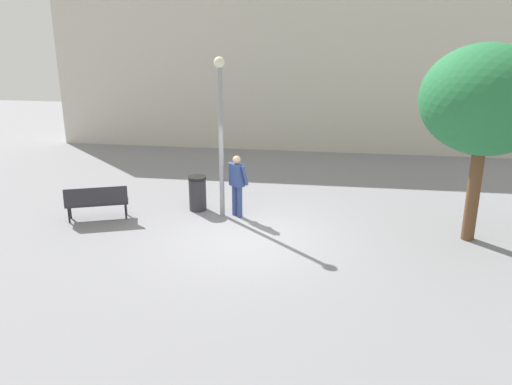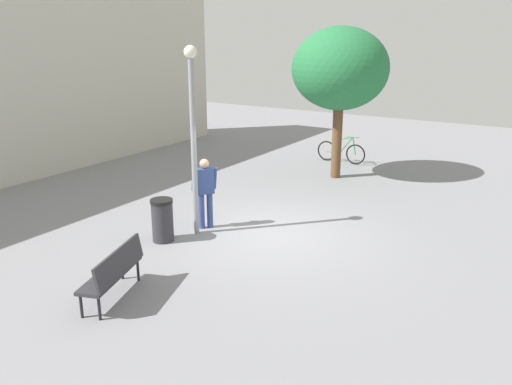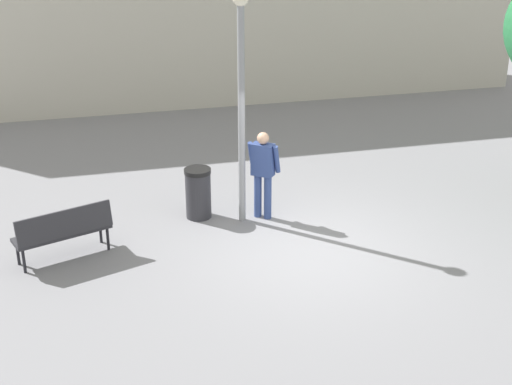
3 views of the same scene
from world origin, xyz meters
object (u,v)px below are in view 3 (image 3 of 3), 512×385
(park_bench, at_px, (63,230))
(trash_bin, at_px, (198,193))
(lamppost, at_px, (241,88))
(person_by_lamppost, at_px, (263,169))

(park_bench, distance_m, trash_bin, 2.67)
(park_bench, bearing_deg, lamppost, 13.40)
(lamppost, relative_size, park_bench, 2.51)
(trash_bin, bearing_deg, park_bench, -155.74)
(person_by_lamppost, xyz_separation_m, trash_bin, (-1.16, 0.30, -0.48))
(trash_bin, bearing_deg, lamppost, -23.95)
(park_bench, xyz_separation_m, trash_bin, (2.43, 1.10, -0.06))
(person_by_lamppost, height_order, park_bench, person_by_lamppost)
(lamppost, xyz_separation_m, trash_bin, (-0.76, 0.34, -2.03))
(lamppost, height_order, park_bench, lamppost)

